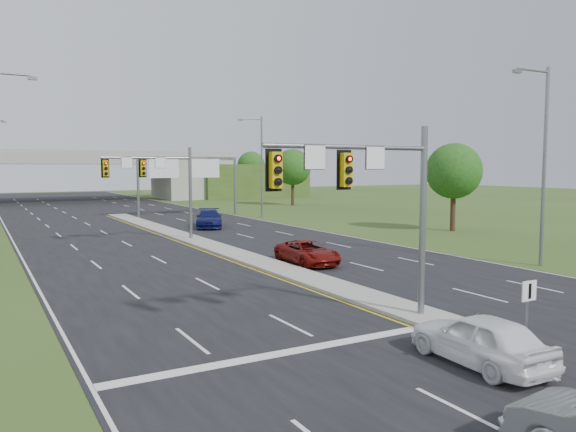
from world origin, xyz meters
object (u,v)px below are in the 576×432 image
(signal_mast_near, at_px, (375,191))
(car_white, at_px, (480,339))
(car_far_a, at_px, (308,252))
(signal_mast_far, at_px, (161,178))
(overpass, at_px, (75,179))
(keep_right_sign, at_px, (528,304))
(car_far_b, at_px, (209,218))
(sign_gantry, at_px, (187,170))

(signal_mast_near, xyz_separation_m, car_white, (0.25, -4.49, -3.96))
(car_white, height_order, car_far_a, car_white)
(signal_mast_far, xyz_separation_m, overpass, (2.26, 55.07, -1.17))
(keep_right_sign, height_order, overpass, overpass)
(signal_mast_far, height_order, car_far_b, signal_mast_far)
(car_far_b, bearing_deg, signal_mast_near, -80.30)
(keep_right_sign, relative_size, car_far_b, 0.39)
(car_far_b, bearing_deg, overpass, 116.77)
(car_far_a, bearing_deg, signal_mast_near, -109.16)
(signal_mast_near, height_order, signal_mast_far, same)
(keep_right_sign, height_order, sign_gantry, sign_gantry)
(keep_right_sign, distance_m, sign_gantry, 50.04)
(keep_right_sign, bearing_deg, car_far_b, 83.13)
(car_far_b, bearing_deg, keep_right_sign, -75.56)
(overpass, bearing_deg, car_far_b, -84.55)
(signal_mast_far, xyz_separation_m, car_white, (0.25, -29.49, -3.96))
(overpass, xyz_separation_m, car_far_b, (4.50, -47.17, -2.71))
(signal_mast_far, relative_size, keep_right_sign, 3.18)
(car_far_a, bearing_deg, sign_gantry, 84.31)
(car_far_a, bearing_deg, signal_mast_far, 111.09)
(sign_gantry, relative_size, car_far_a, 2.41)
(sign_gantry, height_order, car_far_a, sign_gantry)
(car_white, xyz_separation_m, car_far_a, (4.32, 16.40, -0.08))
(car_white, xyz_separation_m, car_far_b, (6.52, 37.39, 0.08))
(keep_right_sign, distance_m, car_far_a, 16.54)
(car_far_b, bearing_deg, car_white, -78.57)
(sign_gantry, xyz_separation_m, car_white, (-8.70, -49.48, -4.48))
(signal_mast_far, distance_m, sign_gantry, 21.91)
(sign_gantry, relative_size, car_far_b, 2.05)
(signal_mast_far, height_order, keep_right_sign, signal_mast_far)
(signal_mast_far, xyz_separation_m, keep_right_sign, (2.26, -29.45, -3.21))
(car_white, bearing_deg, car_far_b, -97.82)
(signal_mast_near, bearing_deg, car_white, -86.85)
(sign_gantry, bearing_deg, car_far_b, -100.23)
(overpass, distance_m, car_far_b, 47.46)
(signal_mast_near, xyz_separation_m, signal_mast_far, (0.00, 25.00, 0.00))
(signal_mast_near, height_order, car_far_a, signal_mast_near)
(car_far_b, bearing_deg, signal_mast_far, -109.24)
(keep_right_sign, bearing_deg, car_far_a, 81.97)
(signal_mast_near, relative_size, keep_right_sign, 3.18)
(signal_mast_near, height_order, sign_gantry, signal_mast_near)
(car_far_a, xyz_separation_m, car_far_b, (2.19, 21.00, 0.15))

